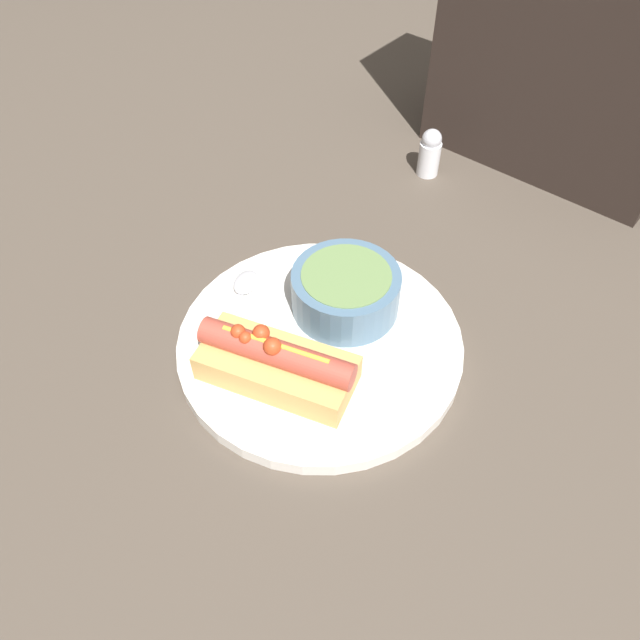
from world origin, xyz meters
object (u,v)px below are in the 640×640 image
Objects in this scene: seated_diner at (586,12)px; soup_bowl at (346,290)px; salt_shaker at (430,153)px; hot_dog at (274,361)px; spoon at (241,294)px.

soup_bowl is at bearing -93.47° from seated_diner.
seated_diner is at bearing 53.48° from salt_shaker.
soup_bowl is 0.25× the size of seated_diner.
salt_shaker is at bearing 84.38° from hot_dog.
salt_shaker is 0.14× the size of seated_diner.
hot_dog is at bearing -87.84° from soup_bowl.
spoon is (-0.10, -0.06, -0.02)m from soup_bowl.
seated_diner is (0.12, 0.49, 0.18)m from spoon.
soup_bowl reaches higher than spoon.
hot_dog reaches higher than salt_shaker.
soup_bowl is (-0.00, 0.12, 0.00)m from hot_dog.
hot_dog is at bearing -92.26° from seated_diner.
seated_diner reaches higher than soup_bowl.
seated_diner reaches higher than spoon.
salt_shaker reaches higher than soup_bowl.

